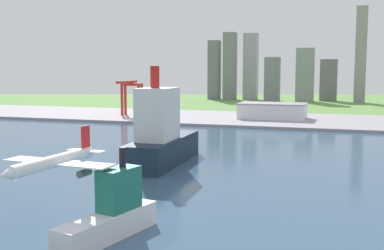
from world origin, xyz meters
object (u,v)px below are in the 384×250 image
at_px(airplane_landing, 53,162).
at_px(cargo_ship, 161,137).
at_px(ferry_boat, 112,213).
at_px(port_crane_red, 131,90).
at_px(warehouse_main, 273,111).

distance_m(airplane_landing, cargo_ship, 112.03).
bearing_deg(ferry_boat, airplane_landing, -174.66).
distance_m(port_crane_red, warehouse_main, 150.46).
bearing_deg(port_crane_red, airplane_landing, -67.93).
relative_size(airplane_landing, ferry_boat, 1.05).
distance_m(airplane_landing, warehouse_main, 354.95).
bearing_deg(airplane_landing, ferry_boat, 5.34).
height_order(airplane_landing, warehouse_main, airplane_landing).
distance_m(ferry_boat, cargo_ship, 113.50).
bearing_deg(cargo_ship, port_crane_red, 119.24).
bearing_deg(warehouse_main, port_crane_red, -174.68).
height_order(ferry_boat, cargo_ship, cargo_ship).
xyz_separation_m(cargo_ship, port_crane_red, (-128.42, 229.38, 14.04)).
relative_size(airplane_landing, port_crane_red, 0.91).
xyz_separation_m(port_crane_red, warehouse_main, (148.64, 13.84, -18.83)).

